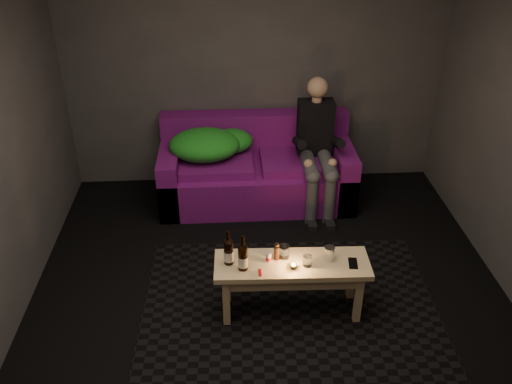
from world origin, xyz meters
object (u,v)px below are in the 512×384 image
(sofa, at_px, (256,171))
(steel_cup, at_px, (329,253))
(person, at_px, (317,144))
(beer_bottle_a, at_px, (229,252))
(coffee_table, at_px, (292,271))
(beer_bottle_b, at_px, (243,257))

(sofa, height_order, steel_cup, sofa)
(person, relative_size, beer_bottle_a, 4.51)
(sofa, height_order, coffee_table, sofa)
(sofa, relative_size, coffee_table, 1.66)
(person, bearing_deg, beer_bottle_a, -119.79)
(coffee_table, distance_m, steel_cup, 0.32)
(beer_bottle_b, xyz_separation_m, steel_cup, (0.67, 0.08, -0.06))
(beer_bottle_a, xyz_separation_m, steel_cup, (0.77, 0.00, -0.05))
(sofa, xyz_separation_m, coffee_table, (0.17, -1.81, 0.09))
(beer_bottle_b, bearing_deg, person, 64.14)
(sofa, bearing_deg, beer_bottle_b, -96.56)
(coffee_table, xyz_separation_m, steel_cup, (0.29, 0.02, 0.14))
(person, height_order, steel_cup, person)
(steel_cup, bearing_deg, beer_bottle_b, -173.42)
(person, xyz_separation_m, steel_cup, (-0.15, -1.62, -0.15))
(sofa, bearing_deg, beer_bottle_a, -100.15)
(sofa, distance_m, person, 0.74)
(coffee_table, bearing_deg, steel_cup, 4.92)
(person, xyz_separation_m, beer_bottle_b, (-0.82, -1.69, -0.09))
(person, distance_m, beer_bottle_a, 1.87)
(beer_bottle_a, distance_m, beer_bottle_b, 0.13)
(beer_bottle_a, bearing_deg, coffee_table, -2.71)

